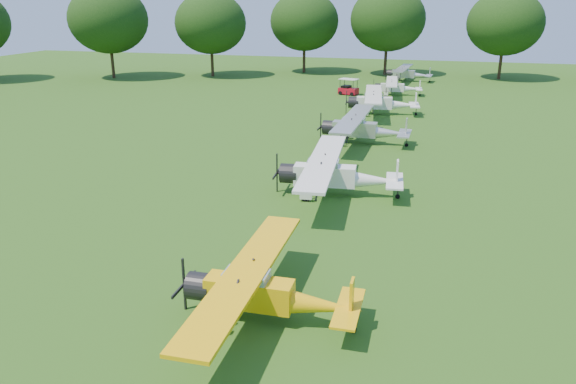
% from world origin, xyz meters
% --- Properties ---
extents(ground, '(160.00, 160.00, 0.00)m').
position_xyz_m(ground, '(0.00, 0.00, 0.00)').
color(ground, '#224A12').
rests_on(ground, ground).
extents(tree_belt, '(137.36, 130.27, 14.52)m').
position_xyz_m(tree_belt, '(3.57, 0.16, 8.03)').
color(tree_belt, black).
rests_on(tree_belt, ground).
extents(aircraft_2, '(6.68, 10.61, 2.10)m').
position_xyz_m(aircraft_2, '(0.53, -13.90, 1.23)').
color(aircraft_2, '#F5B80A').
rests_on(aircraft_2, ground).
extents(aircraft_3, '(7.58, 12.09, 2.38)m').
position_xyz_m(aircraft_3, '(0.51, 0.30, 1.39)').
color(aircraft_3, white).
rests_on(aircraft_3, ground).
extents(aircraft_4, '(7.34, 11.66, 2.30)m').
position_xyz_m(aircraft_4, '(0.32, 13.18, 1.35)').
color(aircraft_4, silver).
rests_on(aircraft_4, ground).
extents(aircraft_5, '(7.38, 11.73, 2.30)m').
position_xyz_m(aircraft_5, '(0.44, 25.59, 1.35)').
color(aircraft_5, white).
rests_on(aircraft_5, ground).
extents(aircraft_6, '(5.85, 9.32, 1.83)m').
position_xyz_m(aircraft_6, '(1.04, 37.97, 1.07)').
color(aircraft_6, white).
rests_on(aircraft_6, ground).
extents(aircraft_7, '(6.53, 10.40, 2.04)m').
position_xyz_m(aircraft_7, '(1.55, 50.41, 1.19)').
color(aircraft_7, silver).
rests_on(aircraft_7, ground).
extents(golf_cart, '(2.52, 1.95, 1.91)m').
position_xyz_m(golf_cart, '(-4.56, 36.83, 0.64)').
color(golf_cart, '#AE0C1E').
rests_on(golf_cart, ground).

